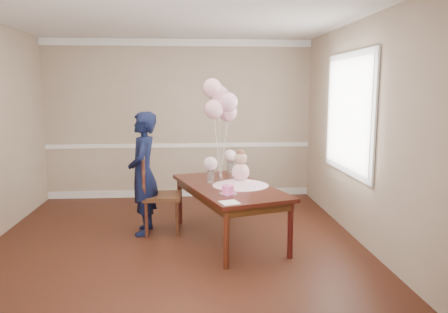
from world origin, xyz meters
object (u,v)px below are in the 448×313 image
Objects in this scene: dining_table_top at (229,187)px; dining_chair_seat at (162,196)px; birthday_cake at (228,189)px; woman at (143,173)px.

dining_table_top is 3.88× the size of dining_chair_seat.
dining_chair_seat is at bearing 135.90° from birthday_cake.
dining_table_top is 13.33× the size of birthday_cake.
dining_chair_seat is (-0.84, 0.32, -0.18)m from dining_table_top.
birthday_cake is (-0.05, -0.45, 0.08)m from dining_table_top.
birthday_cake is 0.09× the size of woman.
dining_table_top is 0.92m from dining_chair_seat.
woman is (-1.03, 0.76, 0.05)m from birthday_cake.
dining_table_top is 1.16× the size of woman.
dining_chair_seat is at bearing 141.28° from dining_table_top.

